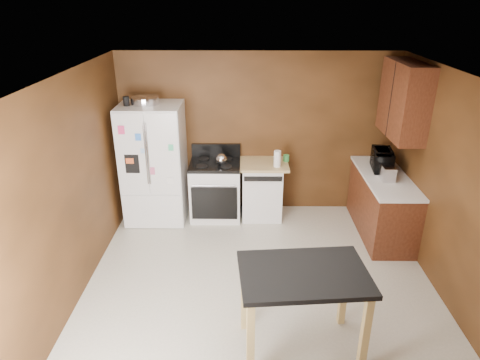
{
  "coord_description": "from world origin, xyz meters",
  "views": [
    {
      "loc": [
        -0.19,
        -4.1,
        3.25
      ],
      "look_at": [
        -0.25,
        0.85,
        1.09
      ],
      "focal_mm": 32.0,
      "sensor_mm": 36.0,
      "label": 1
    }
  ],
  "objects_px": {
    "green_canister": "(286,158)",
    "island": "(303,284)",
    "gas_range": "(216,189)",
    "dishwasher": "(262,189)",
    "refrigerator": "(154,164)",
    "pen_cup": "(126,101)",
    "kettle": "(221,159)",
    "paper_towel": "(277,159)",
    "toaster": "(387,173)",
    "roasting_pan": "(145,100)",
    "microwave": "(382,161)"
  },
  "relations": [
    {
      "from": "green_canister",
      "to": "island",
      "type": "relative_size",
      "value": 0.08
    },
    {
      "from": "gas_range",
      "to": "dishwasher",
      "type": "relative_size",
      "value": 1.24
    },
    {
      "from": "refrigerator",
      "to": "pen_cup",
      "type": "bearing_deg",
      "value": -169.81
    },
    {
      "from": "kettle",
      "to": "green_canister",
      "type": "xyz_separation_m",
      "value": [
        0.98,
        0.18,
        -0.04
      ]
    },
    {
      "from": "pen_cup",
      "to": "paper_towel",
      "type": "distance_m",
      "value": 2.31
    },
    {
      "from": "dishwasher",
      "to": "toaster",
      "type": "bearing_deg",
      "value": -20.37
    },
    {
      "from": "pen_cup",
      "to": "kettle",
      "type": "distance_m",
      "value": 1.59
    },
    {
      "from": "roasting_pan",
      "to": "gas_range",
      "type": "distance_m",
      "value": 1.7
    },
    {
      "from": "microwave",
      "to": "roasting_pan",
      "type": "bearing_deg",
      "value": 93.16
    },
    {
      "from": "refrigerator",
      "to": "microwave",
      "type": "bearing_deg",
      "value": -2.95
    },
    {
      "from": "roasting_pan",
      "to": "refrigerator",
      "type": "bearing_deg",
      "value": -41.78
    },
    {
      "from": "kettle",
      "to": "refrigerator",
      "type": "height_order",
      "value": "refrigerator"
    },
    {
      "from": "pen_cup",
      "to": "microwave",
      "type": "distance_m",
      "value": 3.75
    },
    {
      "from": "paper_towel",
      "to": "green_canister",
      "type": "height_order",
      "value": "paper_towel"
    },
    {
      "from": "toaster",
      "to": "dishwasher",
      "type": "height_order",
      "value": "toaster"
    },
    {
      "from": "refrigerator",
      "to": "dishwasher",
      "type": "distance_m",
      "value": 1.69
    },
    {
      "from": "pen_cup",
      "to": "microwave",
      "type": "xyz_separation_m",
      "value": [
        3.65,
        -0.12,
        -0.83
      ]
    },
    {
      "from": "paper_towel",
      "to": "microwave",
      "type": "height_order",
      "value": "microwave"
    },
    {
      "from": "roasting_pan",
      "to": "microwave",
      "type": "height_order",
      "value": "roasting_pan"
    },
    {
      "from": "green_canister",
      "to": "island",
      "type": "height_order",
      "value": "green_canister"
    },
    {
      "from": "roasting_pan",
      "to": "toaster",
      "type": "bearing_deg",
      "value": -10.07
    },
    {
      "from": "paper_towel",
      "to": "refrigerator",
      "type": "relative_size",
      "value": 0.14
    },
    {
      "from": "microwave",
      "to": "gas_range",
      "type": "height_order",
      "value": "microwave"
    },
    {
      "from": "dishwasher",
      "to": "island",
      "type": "distance_m",
      "value": 2.82
    },
    {
      "from": "kettle",
      "to": "microwave",
      "type": "xyz_separation_m",
      "value": [
        2.34,
        -0.15,
        0.05
      ]
    },
    {
      "from": "green_canister",
      "to": "microwave",
      "type": "relative_size",
      "value": 0.21
    },
    {
      "from": "paper_towel",
      "to": "toaster",
      "type": "bearing_deg",
      "value": -18.12
    },
    {
      "from": "paper_towel",
      "to": "refrigerator",
      "type": "xyz_separation_m",
      "value": [
        -1.84,
        0.06,
        -0.11
      ]
    },
    {
      "from": "paper_towel",
      "to": "island",
      "type": "relative_size",
      "value": 0.2
    },
    {
      "from": "pen_cup",
      "to": "island",
      "type": "bearing_deg",
      "value": -50.09
    },
    {
      "from": "microwave",
      "to": "kettle",
      "type": "bearing_deg",
      "value": 93.33
    },
    {
      "from": "roasting_pan",
      "to": "green_canister",
      "type": "xyz_separation_m",
      "value": [
        2.06,
        0.1,
        -0.91
      ]
    },
    {
      "from": "refrigerator",
      "to": "paper_towel",
      "type": "bearing_deg",
      "value": -1.82
    },
    {
      "from": "paper_towel",
      "to": "gas_range",
      "type": "distance_m",
      "value": 1.09
    },
    {
      "from": "toaster",
      "to": "dishwasher",
      "type": "bearing_deg",
      "value": 160.32
    },
    {
      "from": "refrigerator",
      "to": "dishwasher",
      "type": "height_order",
      "value": "refrigerator"
    },
    {
      "from": "microwave",
      "to": "dishwasher",
      "type": "distance_m",
      "value": 1.83
    },
    {
      "from": "refrigerator",
      "to": "island",
      "type": "bearing_deg",
      "value": -54.78
    },
    {
      "from": "toaster",
      "to": "kettle",
      "type": "bearing_deg",
      "value": 167.95
    },
    {
      "from": "kettle",
      "to": "pen_cup",
      "type": "bearing_deg",
      "value": -178.47
    },
    {
      "from": "green_canister",
      "to": "gas_range",
      "type": "distance_m",
      "value": 1.19
    },
    {
      "from": "refrigerator",
      "to": "gas_range",
      "type": "xyz_separation_m",
      "value": [
        0.91,
        0.06,
        -0.44
      ]
    },
    {
      "from": "roasting_pan",
      "to": "kettle",
      "type": "xyz_separation_m",
      "value": [
        1.08,
        -0.08,
        -0.87
      ]
    },
    {
      "from": "kettle",
      "to": "toaster",
      "type": "height_order",
      "value": "toaster"
    },
    {
      "from": "microwave",
      "to": "island",
      "type": "bearing_deg",
      "value": 157.41
    },
    {
      "from": "paper_towel",
      "to": "island",
      "type": "xyz_separation_m",
      "value": [
        0.07,
        -2.64,
        -0.25
      ]
    },
    {
      "from": "microwave",
      "to": "dishwasher",
      "type": "relative_size",
      "value": 0.54
    },
    {
      "from": "dishwasher",
      "to": "paper_towel",
      "type": "bearing_deg",
      "value": -34.15
    },
    {
      "from": "refrigerator",
      "to": "kettle",
      "type": "bearing_deg",
      "value": -1.13
    },
    {
      "from": "dishwasher",
      "to": "roasting_pan",
      "type": "bearing_deg",
      "value": -179.17
    }
  ]
}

